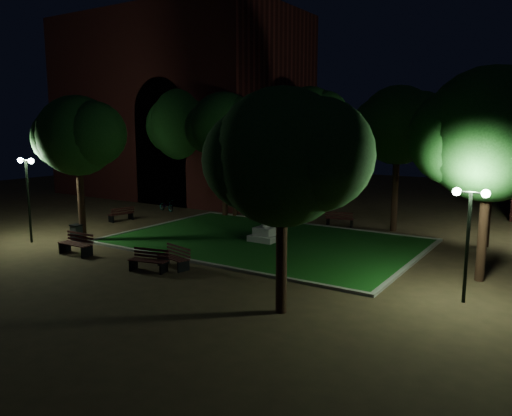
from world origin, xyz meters
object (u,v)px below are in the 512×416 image
Objects in this scene: bench_west_near at (77,244)px; trash_bin at (77,233)px; bench_left_side at (121,215)px; bench_near_left at (149,261)px; monument at (265,224)px; bench_far_side at (340,219)px; bench_near_right at (174,258)px; bicycle at (166,205)px.

trash_bin is (-2.05, 1.60, 0.00)m from bench_west_near.
trash_bin is at bearing 37.06° from bench_left_side.
monument is at bearing 66.79° from bench_near_left.
bench_far_side is at bearing 64.65° from bench_near_left.
monument is at bearing 96.53° from bench_near_right.
bench_near_right reaches higher than bicycle.
bench_near_right is at bearing 8.20° from bench_west_near.
monument reaches higher than bench_near_left.
trash_bin is at bearing -146.94° from monument.
bench_west_near is (-4.82, 0.14, 0.04)m from bench_near_left.
bench_near_left is at bearing -100.52° from monument.
bicycle is at bearing -165.36° from bench_left_side.
bench_left_side is at bearing 14.64° from bench_far_side.
bench_near_left is (-1.31, -7.07, -0.53)m from monument.
monument is at bearing 48.38° from bench_west_near.
trash_bin is at bearing 37.76° from bench_far_side.
bicycle is at bearing -4.02° from bench_far_side.
bench_near_left is 1.14× the size of bicycle.
trash_bin reaches higher than bench_left_side.
monument is 9.77m from trash_bin.
bench_left_side is at bearing -179.72° from monument.
trash_bin is at bearing 141.89° from bench_west_near.
bench_near_left is 4.82m from bench_west_near.
bench_west_near reaches higher than bench_far_side.
bicycle is (-9.60, 11.38, -0.03)m from bench_near_left.
bench_near_left is 1.09m from bench_near_right.
monument is at bearing 63.69° from bench_far_side.
bench_west_near is at bearing 165.68° from bench_near_left.
bench_west_near is at bearing -131.51° from monument.
bench_west_near is 1.09× the size of bench_left_side.
monument reaches higher than bench_near_right.
bench_west_near is at bearing -146.30° from bicycle.
bench_west_near is at bearing 45.19° from bench_left_side.
monument reaches higher than bench_west_near.
bicycle is at bearing 147.63° from bench_near_right.
bench_west_near is at bearing -37.99° from trash_bin.
monument is 1.80× the size of bench_near_right.
bench_near_left is 0.99× the size of bench_near_right.
bench_near_left is 1.87× the size of trash_bin.
monument is 10.70m from bench_left_side.
trash_bin is (-9.78, -11.20, 0.05)m from bench_far_side.
bench_near_left is at bearing -129.19° from bicycle.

